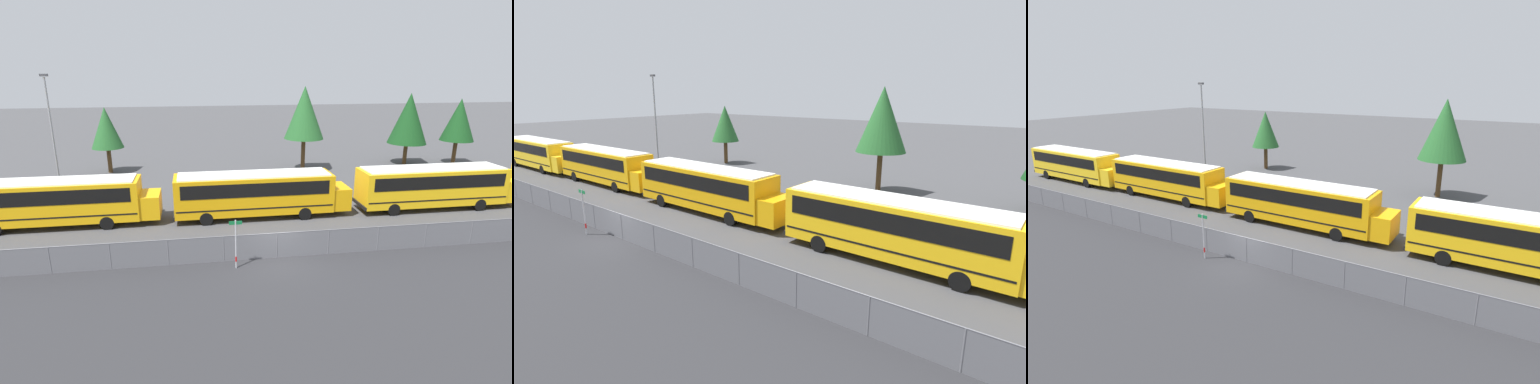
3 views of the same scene
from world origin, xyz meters
TOP-DOWN VIEW (x-y plane):
  - ground_plane at (0.00, 0.00)m, footprint 200.00×200.00m
  - road_strip at (0.00, -6.00)m, footprint 113.75×12.00m
  - fence at (0.00, -0.00)m, footprint 79.82×0.07m
  - school_bus_1 at (-13.77, 7.13)m, footprint 12.86×2.64m
  - school_bus_2 at (-0.03, 6.86)m, footprint 12.86×2.64m
  - school_bus_3 at (13.78, 6.68)m, footprint 12.86×2.64m
  - street_sign at (-2.46, -0.90)m, footprint 0.70×0.09m
  - light_pole at (-15.94, 14.39)m, footprint 0.60×0.24m
  - tree_0 at (19.27, 21.12)m, footprint 4.27×4.27m
  - tree_1 at (24.87, 20.34)m, footprint 3.59×3.59m
  - tree_2 at (-13.30, 22.18)m, footprint 3.20×3.20m
  - tree_3 at (6.97, 20.06)m, footprint 4.13×4.13m

SIDE VIEW (x-z plane):
  - ground_plane at x=0.00m, z-range 0.00..0.00m
  - road_strip at x=0.00m, z-range 0.00..0.01m
  - fence at x=0.00m, z-range 0.02..1.57m
  - street_sign at x=-2.46m, z-range 0.09..2.90m
  - school_bus_1 at x=-13.77m, z-range 0.29..3.57m
  - school_bus_2 at x=-0.03m, z-range 0.29..3.57m
  - school_bus_3 at x=13.78m, z-range 0.29..3.57m
  - tree_2 at x=-13.30m, z-range 1.27..8.06m
  - tree_1 at x=24.87m, z-range 1.31..8.68m
  - tree_0 at x=19.27m, z-range 1.19..9.14m
  - light_pole at x=-15.94m, z-range 0.40..10.48m
  - tree_3 at x=6.97m, z-range 1.69..10.51m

